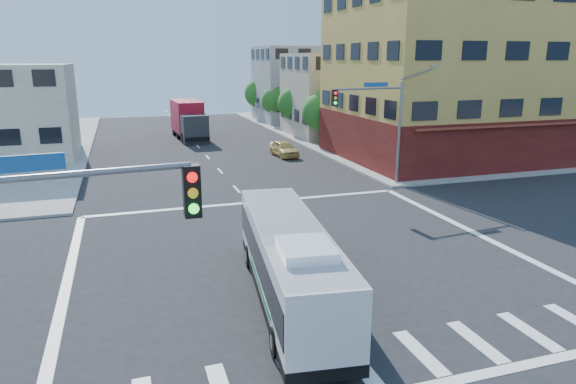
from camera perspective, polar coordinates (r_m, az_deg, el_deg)
name	(u,v)px	position (r m, az deg, el deg)	size (l,w,h in m)	color
ground	(301,259)	(22.58, 1.41, -7.49)	(120.00, 120.00, 0.00)	black
sidewalk_ne	(470,127)	(69.46, 19.58, 6.86)	(50.00, 50.00, 0.15)	gray
corner_building_ne	(450,90)	(46.81, 17.59, 10.79)	(18.10, 15.44, 14.00)	gold
building_east_near	(344,95)	(58.92, 6.22, 10.69)	(12.06, 10.06, 9.00)	#B8A78D
building_east_far	(302,84)	(71.89, 1.61, 11.87)	(12.06, 10.06, 10.00)	#9D9D98
signal_mast_ne	(378,114)	(34.49, 10.01, 8.57)	(7.91, 1.13, 8.07)	slate
signal_mast_sw	(2,275)	(9.98, -29.22, -8.06)	(7.91, 1.01, 8.07)	slate
street_tree_a	(321,109)	(51.47, 3.72, 9.15)	(3.60, 3.60, 5.53)	#3C2A15
street_tree_b	(295,101)	(58.94, 0.83, 10.04)	(3.80, 3.80, 5.79)	#3C2A15
street_tree_c	(275,99)	(66.57, -1.41, 10.32)	(3.40, 3.40, 5.29)	#3C2A15
street_tree_d	(259,92)	(74.23, -3.20, 11.08)	(4.00, 4.00, 6.03)	#3C2A15
transit_bus	(290,261)	(18.31, 0.17, -7.71)	(3.59, 10.88, 3.16)	black
box_truck	(189,121)	(56.81, -10.96, 7.77)	(3.04, 9.04, 4.02)	#27282D
parked_car	(284,149)	(45.82, -0.46, 4.85)	(1.64, 4.08, 1.39)	#D2B158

